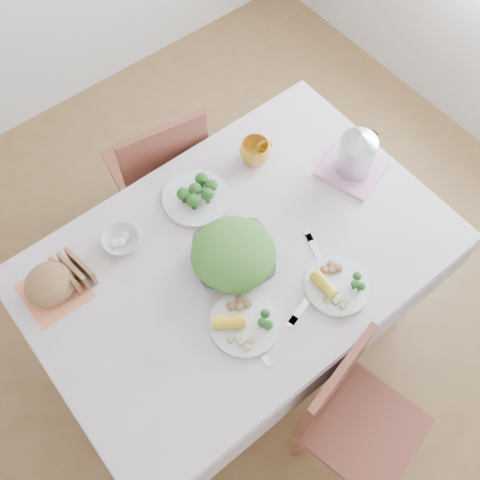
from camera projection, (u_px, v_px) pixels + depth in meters
floor at (239, 329)px, 2.68m from camera, size 3.60×3.60×0.00m
dining_table at (239, 297)px, 2.36m from camera, size 1.40×0.90×0.75m
tablecloth at (239, 255)px, 2.02m from camera, size 1.50×1.00×0.01m
chair_near at (367, 426)px, 2.02m from camera, size 0.45×0.45×0.84m
chair_far at (155, 163)px, 2.59m from camera, size 0.47×0.47×0.89m
salad_bowl at (234, 258)px, 1.97m from camera, size 0.37×0.37×0.07m
dinner_plate_left at (245, 324)px, 1.88m from camera, size 0.34×0.34×0.02m
dinner_plate_right at (337, 286)px, 1.95m from camera, size 0.30×0.30×0.02m
broccoli_plate at (196, 199)px, 2.13m from camera, size 0.29×0.29×0.02m
napkin at (55, 290)px, 1.95m from camera, size 0.22×0.22×0.00m
bread_loaf at (50, 284)px, 1.90m from camera, size 0.23×0.22×0.11m
fruit_bowl at (121, 241)px, 2.02m from camera, size 0.16×0.16×0.04m
yellow_mug at (255, 152)px, 2.19m from camera, size 0.15×0.15×0.09m
pink_tray at (352, 169)px, 2.20m from camera, size 0.28×0.28×0.02m
electric_kettle at (357, 151)px, 2.10m from camera, size 0.16×0.16×0.20m
fork_left at (255, 341)px, 1.86m from camera, size 0.05×0.20×0.00m
fork_right at (319, 257)px, 2.01m from camera, size 0.09×0.20×0.00m
knife at (307, 301)px, 1.93m from camera, size 0.20×0.08×0.00m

